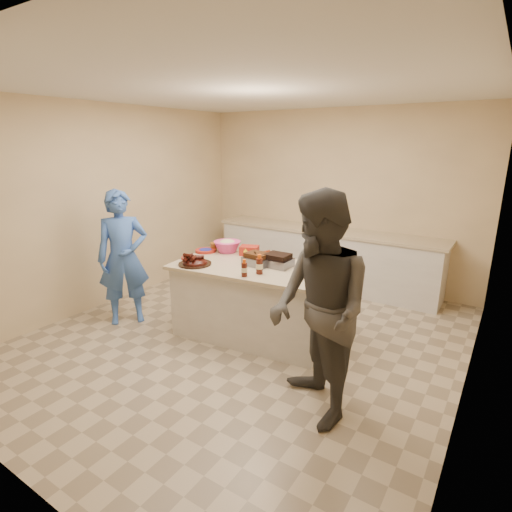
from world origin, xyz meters
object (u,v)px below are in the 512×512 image
Objects in this scene: roasting_pan at (328,271)px; island at (254,335)px; bbq_bottle_a at (244,276)px; guest_blue at (129,320)px; bbq_bottle_b at (259,274)px; rib_platter at (195,265)px; mustard_bottle at (246,259)px; plastic_cup at (214,250)px; coleslaw_bowl at (227,252)px; guest_gray at (314,413)px.

island is at bearing -169.92° from roasting_pan.
bbq_bottle_a is 0.11× the size of guest_blue.
bbq_bottle_b is (0.21, -0.21, 0.86)m from island.
mustard_bottle is at bearing 53.88° from rib_platter.
mustard_bottle reaches higher than guest_blue.
mustard_bottle is (-0.43, 0.37, 0.00)m from bbq_bottle_b.
bbq_bottle_a is at bearing -56.52° from mustard_bottle.
plastic_cup is at bearing -4.38° from guest_blue.
island is at bearing 109.25° from bbq_bottle_a.
bbq_bottle_a is at bearing -2.69° from rib_platter.
island is at bearing -32.67° from guest_blue.
mustard_bottle reaches higher than plastic_cup.
island is at bearing -35.90° from mustard_bottle.
rib_platter reaches higher than roasting_pan.
guest_gray is at bearing -33.84° from coleslaw_bowl.
guest_gray is at bearing -59.39° from guest_blue.
mustard_bottle is (0.36, 0.49, 0.00)m from rib_platter.
coleslaw_bowl reaches higher than plastic_cup.
guest_gray is at bearing -80.79° from roasting_pan.
bbq_bottle_b is 1.99m from guest_blue.
mustard_bottle is 1.74m from guest_blue.
island is 4.85× the size of rib_platter.
roasting_pan is at bearing 0.27° from plastic_cup.
roasting_pan is at bearing 13.73° from island.
bbq_bottle_a is (-0.65, -0.66, 0.00)m from roasting_pan.
mustard_bottle is 0.07× the size of guest_gray.
guest_gray is at bearing -17.77° from rib_platter.
guest_blue is at bearing -167.85° from rib_platter.
roasting_pan is at bearing 45.39° from bbq_bottle_a.
mustard_bottle is at bearing -24.21° from guest_blue.
plastic_cup is 0.06× the size of guest_blue.
mustard_bottle is 1.30× the size of plastic_cup.
plastic_cup is (-0.80, 0.29, 0.86)m from island.
rib_platter is 1.49m from roasting_pan.
bbq_bottle_b is at bearing -40.37° from mustard_bottle.
roasting_pan is at bearing -0.64° from coleslaw_bowl.
bbq_bottle_b is at bearing -32.36° from coleslaw_bowl.
bbq_bottle_a reaches higher than island.
guest_blue is 0.89× the size of guest_gray.
bbq_bottle_b is at bearing 62.62° from bbq_bottle_a.
bbq_bottle_b reaches higher than mustard_bottle.
plastic_cup is at bearing 154.00° from bbq_bottle_b.
plastic_cup is at bearing 167.67° from mustard_bottle.
bbq_bottle_a is at bearing -42.74° from coleslaw_bowl.
guest_gray is (2.76, -0.36, 0.00)m from guest_blue.
roasting_pan is 0.92m from bbq_bottle_a.
rib_platter reaches higher than mustard_bottle.
bbq_bottle_a is at bearing -117.38° from bbq_bottle_b.
roasting_pan is 1.44× the size of bbq_bottle_b.
guest_blue is at bearing -167.63° from island.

